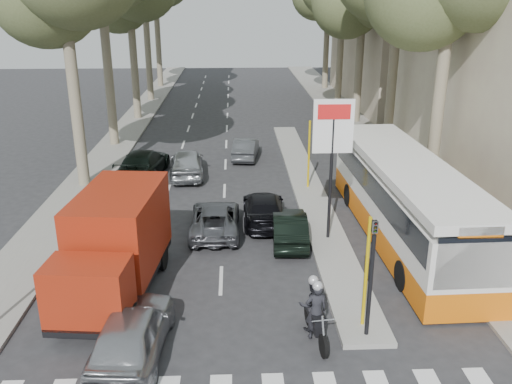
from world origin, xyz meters
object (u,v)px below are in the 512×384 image
Objects in this scene: red_truck at (116,243)px; city_bus at (404,198)px; silver_hatchback at (132,332)px; dark_hatchback at (289,227)px; motorcycle at (314,309)px.

red_truck is 11.03m from city_bus.
red_truck is at bearing -161.77° from city_bus.
red_truck reaches higher than silver_hatchback.
city_bus is (4.48, 0.16, 1.10)m from dark_hatchback.
city_bus is 5.69× the size of motorcycle.
red_truck reaches higher than motorcycle.
red_truck reaches higher than city_bus.
motorcycle is (0.06, -6.25, 0.23)m from dark_hatchback.
motorcycle is at bearing -167.24° from silver_hatchback.
motorcycle reaches higher than dark_hatchback.
silver_hatchback is 11.80m from city_bus.
dark_hatchback is 6.25m from motorcycle.
city_bus is at bearing -175.21° from dark_hatchback.
dark_hatchback is 0.59× the size of red_truck.
silver_hatchback is 0.34× the size of city_bus.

